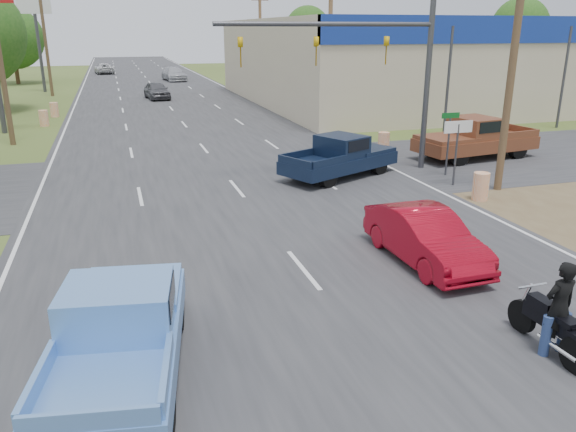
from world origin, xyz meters
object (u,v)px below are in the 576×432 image
object	(u,v)px
brown_pickup	(474,138)
distant_car_white	(104,69)
rider	(559,311)
distant_car_grey	(157,91)
red_convertible	(425,237)
distant_car_silver	(174,74)
motorcycle	(558,332)
blue_pickup	(121,328)
navy_pickup	(342,156)

from	to	relation	value
brown_pickup	distant_car_white	size ratio (longest dim) A/B	1.22
rider	distant_car_grey	world-z (taller)	rider
red_convertible	distant_car_silver	world-z (taller)	distant_car_silver
motorcycle	distant_car_silver	xyz separation A→B (m)	(-0.29, 62.01, 0.29)
blue_pickup	distant_car_white	bearing A→B (deg)	99.94
rider	brown_pickup	distance (m)	17.30
distant_car_silver	distant_car_white	bearing A→B (deg)	112.75
motorcycle	blue_pickup	size ratio (longest dim) A/B	0.40
blue_pickup	distant_car_grey	xyz separation A→B (m)	(3.96, 41.91, -0.12)
blue_pickup	distant_car_silver	xyz separation A→B (m)	(7.42, 60.18, -0.08)
blue_pickup	brown_pickup	distance (m)	20.98
red_convertible	navy_pickup	xyz separation A→B (m)	(1.40, 9.07, 0.17)
brown_pickup	distant_car_silver	distance (m)	47.74
rider	distant_car_silver	distance (m)	61.96
rider	distant_car_grey	xyz separation A→B (m)	(-3.75, 43.69, -0.15)
navy_pickup	distant_car_grey	distance (m)	30.45
blue_pickup	distant_car_grey	bearing A→B (deg)	94.11
red_convertible	distant_car_silver	bearing A→B (deg)	88.56
distant_car_grey	distant_car_silver	size ratio (longest dim) A/B	0.80
blue_pickup	brown_pickup	bearing A→B (deg)	48.72
motorcycle	blue_pickup	distance (m)	7.93
navy_pickup	distant_car_white	size ratio (longest dim) A/B	1.11
red_convertible	brown_pickup	xyz separation A→B (m)	(8.63, 10.44, 0.28)
brown_pickup	rider	bearing A→B (deg)	142.84
blue_pickup	brown_pickup	world-z (taller)	brown_pickup
rider	navy_pickup	bearing A→B (deg)	-97.15
distant_car_white	rider	bearing A→B (deg)	89.75
brown_pickup	navy_pickup	bearing A→B (deg)	93.24
distant_car_silver	distant_car_grey	bearing A→B (deg)	-107.44
navy_pickup	blue_pickup	bearing A→B (deg)	-62.51
motorcycle	rider	xyz separation A→B (m)	(-0.00, 0.06, 0.39)
motorcycle	red_convertible	bearing A→B (deg)	89.33
blue_pickup	distant_car_white	distance (m)	74.29
red_convertible	rider	size ratio (longest dim) A/B	2.39
navy_pickup	distant_car_silver	world-z (taller)	navy_pickup
blue_pickup	brown_pickup	size ratio (longest dim) A/B	0.89
distant_car_silver	motorcycle	bearing A→B (deg)	-96.46
motorcycle	distant_car_white	world-z (taller)	distant_car_white
blue_pickup	distant_car_silver	size ratio (longest dim) A/B	1.00
navy_pickup	red_convertible	bearing A→B (deg)	-34.05
motorcycle	distant_car_grey	bearing A→B (deg)	93.26
rider	blue_pickup	xyz separation A→B (m)	(-7.71, 1.78, -0.02)
navy_pickup	distant_car_grey	xyz separation A→B (m)	(-5.07, 30.03, -0.13)
red_convertible	distant_car_grey	xyz separation A→B (m)	(-3.67, 39.09, 0.04)
red_convertible	rider	world-z (taller)	rider
red_convertible	distant_car_white	world-z (taller)	red_convertible
navy_pickup	motorcycle	bearing A→B (deg)	-30.78
red_convertible	motorcycle	size ratio (longest dim) A/B	1.95
navy_pickup	distant_car_grey	size ratio (longest dim) A/B	1.27
rider	blue_pickup	world-z (taller)	rider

